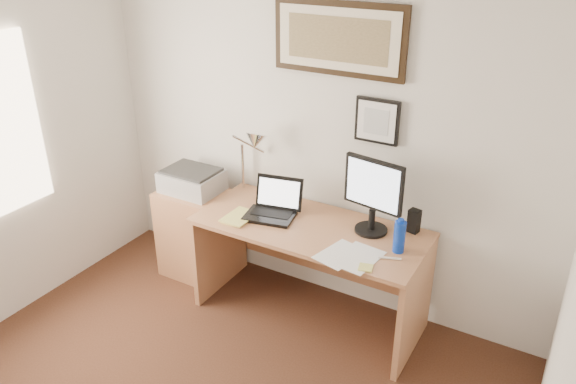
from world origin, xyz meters
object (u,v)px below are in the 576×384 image
Objects in this scene: desk at (315,250)px; printer at (192,180)px; book at (229,214)px; lcd_monitor at (373,193)px; water_bottle at (399,237)px; laptop at (273,208)px; side_cabinet at (195,233)px.

desk is 3.64× the size of printer.
lcd_monitor is at bearing 16.30° from book.
desk is (-0.63, 0.10, -0.34)m from water_bottle.
water_bottle is 0.41× the size of lcd_monitor.
printer is (-0.77, 0.06, 0.01)m from laptop.
printer reaches higher than book.
laptop is at bearing 30.65° from book.
printer is at bearing -179.47° from desk.
laptop is at bearing -4.70° from printer.
lcd_monitor is (0.96, 0.28, 0.28)m from book.
side_cabinet is 1.40× the size of lcd_monitor.
water_bottle is 0.34m from lcd_monitor.
laptop is (-0.94, 0.03, -0.05)m from water_bottle.
desk is at bearing 13.74° from laptop.
side_cabinet is 0.46× the size of desk.
book is 0.57× the size of printer.
side_cabinet is 1.66× the size of printer.
lcd_monitor is 1.48m from printer.
desk is 4.19× the size of laptop.
lcd_monitor is (1.46, 0.08, 0.68)m from side_cabinet.
water_bottle is 0.48× the size of printer.
desk is 1.12m from printer.
laptop reaches higher than side_cabinet.
book is 0.55m from printer.
lcd_monitor reaches higher than water_bottle.
book is 0.66m from desk.
side_cabinet is 1.91× the size of laptop.
water_bottle is at bearing -8.93° from desk.
printer is at bearing 175.30° from laptop.
desk is (0.57, 0.23, -0.24)m from book.
water_bottle is 0.94m from laptop.
lcd_monitor is (0.69, 0.12, 0.23)m from laptop.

